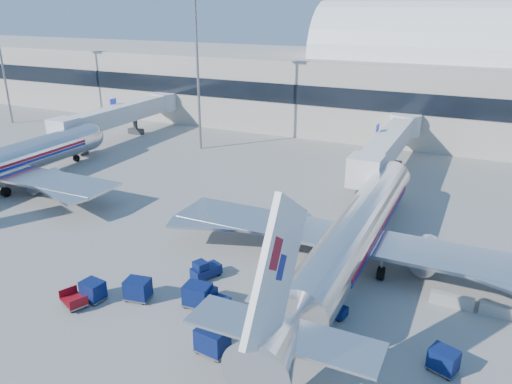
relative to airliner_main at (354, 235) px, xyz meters
The scene contains 17 objects.
ground 11.35m from the airliner_main, 155.75° to the right, with size 260.00×260.00×0.00m, color gray.
terminal 56.80m from the airliner_main, 114.64° to the left, with size 170.00×28.15×21.00m.
airliner_main is the anchor object (origin of this frame).
jetbridge_near 26.43m from the airliner_main, 95.22° to the left, with size 4.40×27.50×6.25m.
jetbridge_mid 51.62m from the airliner_main, 149.36° to the left, with size 4.40×27.50×6.25m.
mast_west 41.12m from the airliner_main, 139.64° to the left, with size 2.00×1.20×22.60m.
barrier_near 8.74m from the airliner_main, 17.39° to the right, with size 3.00×0.55×0.90m, color #9E9E96.
barrier_mid 11.84m from the airliner_main, 12.50° to the right, with size 3.00×0.55×0.90m, color #9E9E96.
tug_lead 12.53m from the airliner_main, 126.61° to the right, with size 2.24×1.28×1.40m.
tug_right 7.65m from the airliner_main, 85.87° to the right, with size 2.16×1.36×1.31m.
tug_left 12.25m from the airliner_main, 146.34° to the right, with size 2.03×2.63×1.54m.
cart_train_a 13.49m from the airliner_main, 129.28° to the right, with size 2.06×1.64×1.72m.
cart_train_b 17.34m from the airliner_main, 138.22° to the right, with size 2.06×1.70×1.62m.
cart_train_c 20.49m from the airliner_main, 140.68° to the right, with size 1.86×1.51×1.50m.
cart_solo_near 15.27m from the airliner_main, 108.93° to the right, with size 2.15×1.74×1.74m.
cart_solo_far 13.04m from the airliner_main, 50.50° to the right, with size 1.99×1.75×1.46m.
cart_open_red 21.83m from the airliner_main, 139.23° to the right, with size 2.35×2.04×0.53m.
Camera 1 is at (18.46, -31.70, 20.37)m, focal length 35.00 mm.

